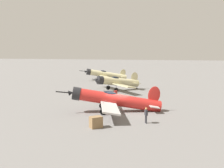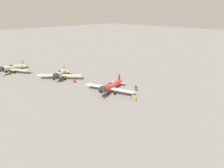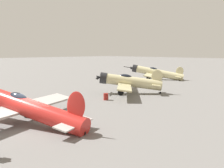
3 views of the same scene
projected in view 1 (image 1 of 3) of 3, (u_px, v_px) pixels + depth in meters
ground_plane at (118, 112)px, 31.55m from camera, size 400.00×400.00×0.00m
airplane_foreground at (114, 100)px, 31.33m from camera, size 11.98×12.32×3.36m
airplane_mid_apron at (117, 82)px, 48.40m from camera, size 9.76×10.47×3.39m
airplane_far_line at (105, 75)px, 66.34m from camera, size 10.98×12.03×3.26m
ground_crew_mechanic at (146, 114)px, 26.30m from camera, size 0.39×0.57×1.62m
equipment_crate at (96, 122)px, 24.79m from camera, size 1.38×1.36×1.09m
fuel_drum at (116, 93)px, 43.17m from camera, size 0.62×0.62×0.81m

